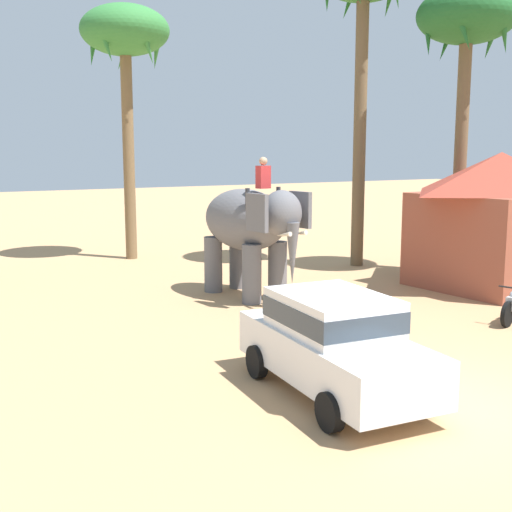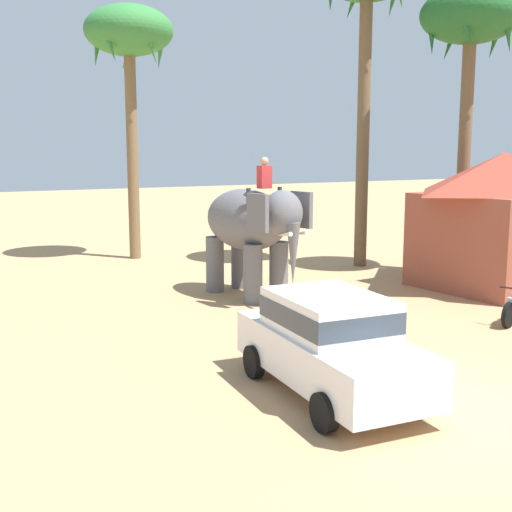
# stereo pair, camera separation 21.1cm
# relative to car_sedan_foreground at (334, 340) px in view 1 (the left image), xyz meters

# --- Properties ---
(ground_plane) EXTENTS (120.00, 120.00, 0.00)m
(ground_plane) POSITION_rel_car_sedan_foreground_xyz_m (1.06, -1.33, -0.93)
(ground_plane) COLOR tan
(car_sedan_foreground) EXTENTS (2.15, 4.24, 1.70)m
(car_sedan_foreground) POSITION_rel_car_sedan_foreground_xyz_m (0.00, 0.00, 0.00)
(car_sedan_foreground) COLOR white
(car_sedan_foreground) RESTS_ON ground
(elephant_with_mahout) EXTENTS (2.00, 3.97, 3.88)m
(elephant_with_mahout) POSITION_rel_car_sedan_foreground_xyz_m (2.41, 7.15, 1.06)
(elephant_with_mahout) COLOR slate
(elephant_with_mahout) RESTS_ON ground
(palm_tree_near_hut) EXTENTS (3.20, 3.20, 9.20)m
(palm_tree_near_hut) POSITION_rel_car_sedan_foreground_xyz_m (1.74, 15.09, 7.05)
(palm_tree_near_hut) COLOR brown
(palm_tree_near_hut) RESTS_ON ground
(palm_tree_far_back) EXTENTS (3.20, 3.20, 9.19)m
(palm_tree_far_back) POSITION_rel_car_sedan_foreground_xyz_m (10.28, 7.04, 7.04)
(palm_tree_far_back) COLOR brown
(palm_tree_far_back) RESTS_ON ground
(roadside_hut) EXTENTS (5.36, 4.64, 4.00)m
(roadside_hut) POSITION_rel_car_sedan_foreground_xyz_m (9.61, 4.81, 1.20)
(roadside_hut) COLOR #994C38
(roadside_hut) RESTS_ON ground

